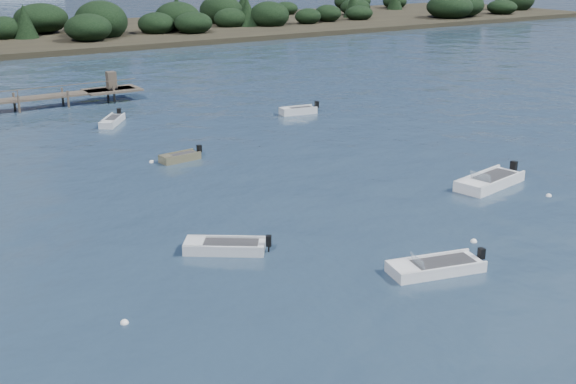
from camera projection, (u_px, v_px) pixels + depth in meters
ground at (36, 85)px, 75.09m from camera, size 400.00×400.00×0.00m
dinghy_mid_white_b at (489, 183)px, 43.14m from camera, size 5.43×2.75×1.32m
tender_far_grey_b at (298, 112)px, 62.08m from camera, size 3.58×1.73×1.20m
tender_far_white at (180, 159)px, 48.30m from camera, size 3.09×1.39×1.04m
dinghy_extra_a at (112, 122)px, 58.46m from camera, size 3.15×3.78×1.07m
dinghy_mid_grey at (225, 248)px, 33.82m from camera, size 3.88×3.33×1.03m
dinghy_mid_white_a at (435, 269)px, 31.67m from camera, size 4.61×2.54×1.06m
buoy_b at (474, 242)px, 34.93m from camera, size 0.32×0.32×0.32m
buoy_c at (124, 323)px, 27.33m from camera, size 0.32×0.32×0.32m
buoy_d at (549, 196)px, 41.39m from camera, size 0.32×0.32×0.32m
buoy_e at (152, 162)px, 47.96m from camera, size 0.32×0.32×0.32m
far_headland at (125, 22)px, 119.16m from camera, size 190.00×40.00×5.80m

